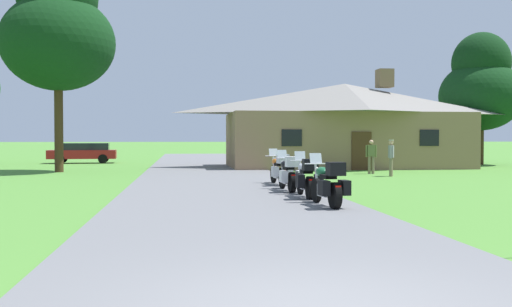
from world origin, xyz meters
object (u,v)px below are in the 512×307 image
bystander_gray_shirt_beside_signpost (391,156)px  tree_left_near (58,29)px  motorcycle_silver_second_in_row (307,178)px  bystander_olive_shirt_near_lodge (371,155)px  parked_red_suv_far_left (83,152)px  motorcycle_green_nearest_to_camera (328,184)px  motorcycle_black_third_in_row (289,174)px  tree_right_of_lodge (481,86)px  motorcycle_orange_farthest_in_row (279,170)px

bystander_gray_shirt_beside_signpost → tree_left_near: size_ratio=0.15×
motorcycle_silver_second_in_row → tree_left_near: 18.96m
motorcycle_silver_second_in_row → bystander_gray_shirt_beside_signpost: size_ratio=1.24×
bystander_olive_shirt_near_lodge → tree_left_near: (-15.50, 3.42, 6.39)m
parked_red_suv_far_left → motorcycle_green_nearest_to_camera: bearing=-163.3°
motorcycle_black_third_in_row → tree_right_of_lodge: 24.54m
motorcycle_green_nearest_to_camera → parked_red_suv_far_left: 29.70m
tree_left_near → tree_right_of_lodge: bearing=11.4°
motorcycle_orange_farthest_in_row → bystander_olive_shirt_near_lodge: 8.83m
motorcycle_silver_second_in_row → motorcycle_black_third_in_row: size_ratio=1.00×
motorcycle_black_third_in_row → bystander_gray_shirt_beside_signpost: (6.12, 7.37, 0.34)m
bystander_olive_shirt_near_lodge → tree_left_near: size_ratio=0.15×
motorcycle_silver_second_in_row → tree_right_of_lodge: bearing=52.3°
tree_left_near → motorcycle_black_third_in_row: bearing=-52.7°
bystander_olive_shirt_near_lodge → bystander_gray_shirt_beside_signpost: (0.31, -1.91, 0.02)m
parked_red_suv_far_left → motorcycle_orange_farthest_in_row: bearing=-157.7°
tree_right_of_lodge → tree_left_near: bearing=-168.6°
motorcycle_green_nearest_to_camera → parked_red_suv_far_left: (-10.48, 27.78, 0.17)m
tree_left_near → motorcycle_green_nearest_to_camera: bearing=-59.7°
bystander_gray_shirt_beside_signpost → motorcycle_orange_farthest_in_row: bearing=156.9°
motorcycle_orange_farthest_in_row → parked_red_suv_far_left: size_ratio=0.44×
motorcycle_green_nearest_to_camera → tree_right_of_lodge: (15.90, 22.19, 4.57)m
motorcycle_silver_second_in_row → parked_red_suv_far_left: (-10.40, 25.58, 0.17)m
bystander_olive_shirt_near_lodge → motorcycle_orange_farthest_in_row: bearing=-124.9°
motorcycle_orange_farthest_in_row → parked_red_suv_far_left: (-10.38, 20.99, 0.17)m
motorcycle_green_nearest_to_camera → motorcycle_orange_farthest_in_row: size_ratio=1.00×
motorcycle_green_nearest_to_camera → motorcycle_orange_farthest_in_row: same height
motorcycle_black_third_in_row → tree_left_near: bearing=125.0°
bystander_olive_shirt_near_lodge → tree_right_of_lodge: 14.11m
motorcycle_black_third_in_row → bystander_olive_shirt_near_lodge: bystander_olive_shirt_near_lodge is taller
parked_red_suv_far_left → bystander_gray_shirt_beside_signpost: bearing=-138.6°
motorcycle_black_third_in_row → motorcycle_orange_farthest_in_row: same height
parked_red_suv_far_left → tree_right_of_lodge: bearing=-106.0°
bystander_olive_shirt_near_lodge → bystander_gray_shirt_beside_signpost: bearing=-75.7°
tree_left_near → bystander_olive_shirt_near_lodge: bearing=-12.5°
motorcycle_green_nearest_to_camera → bystander_olive_shirt_near_lodge: bystander_olive_shirt_near_lodge is taller
bystander_gray_shirt_beside_signpost → parked_red_suv_far_left: 23.01m
motorcycle_black_third_in_row → motorcycle_orange_farthest_in_row: bearing=84.8°
motorcycle_silver_second_in_row → bystander_olive_shirt_near_lodge: 12.67m
bystander_olive_shirt_near_lodge → parked_red_suv_far_left: bystander_olive_shirt_near_lodge is taller
parked_red_suv_far_left → bystander_olive_shirt_near_lodge: bearing=-135.6°
bystander_olive_shirt_near_lodge → motorcycle_silver_second_in_row: bearing=-111.4°
motorcycle_silver_second_in_row → motorcycle_orange_farthest_in_row: (-0.02, 4.58, 0.00)m
tree_right_of_lodge → motorcycle_silver_second_in_row: bearing=-128.7°
motorcycle_orange_farthest_in_row → tree_left_near: (-9.81, 10.17, 6.72)m
motorcycle_silver_second_in_row → motorcycle_black_third_in_row: same height
bystander_olive_shirt_near_lodge → parked_red_suv_far_left: bearing=143.6°
bystander_gray_shirt_beside_signpost → parked_red_suv_far_left: bearing=73.4°
motorcycle_silver_second_in_row → tree_left_near: bearing=124.6°
motorcycle_green_nearest_to_camera → tree_right_of_lodge: size_ratio=0.24×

